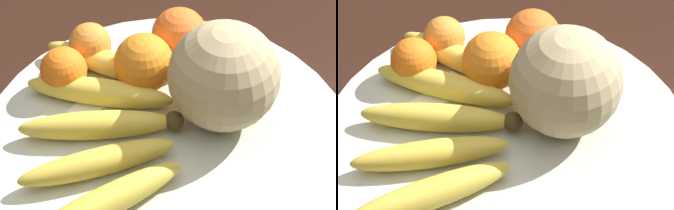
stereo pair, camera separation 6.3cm
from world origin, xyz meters
TOP-DOWN VIEW (x-y plane):
  - fruit_bowl at (-0.04, -0.03)m, footprint 0.45×0.45m
  - melon at (-0.08, 0.03)m, footprint 0.13×0.13m
  - banana_bunch at (-0.04, -0.10)m, footprint 0.33×0.21m
  - orange_front_left at (-0.13, -0.07)m, footprint 0.08×0.08m
  - orange_front_right at (-0.11, -0.17)m, footprint 0.06×0.06m
  - orange_mid_center at (-0.19, -0.03)m, footprint 0.07×0.07m
  - orange_back_left at (-0.17, -0.14)m, footprint 0.06×0.06m
  - produce_tag at (-0.09, -0.13)m, footprint 0.09×0.07m

SIDE VIEW (x-z plane):
  - fruit_bowl at x=-0.04m, z-range 0.75..0.77m
  - produce_tag at x=-0.09m, z-range 0.77..0.77m
  - banana_bunch at x=-0.04m, z-range 0.77..0.80m
  - orange_back_left at x=-0.17m, z-range 0.77..0.82m
  - orange_front_right at x=-0.11m, z-range 0.77..0.82m
  - orange_mid_center at x=-0.19m, z-range 0.77..0.84m
  - orange_front_left at x=-0.13m, z-range 0.77..0.84m
  - melon at x=-0.08m, z-range 0.77..0.90m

